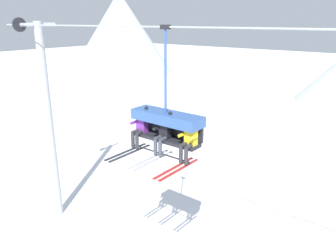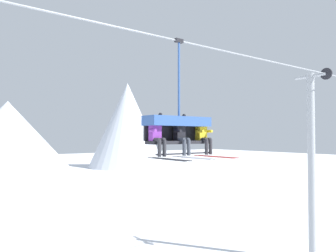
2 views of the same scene
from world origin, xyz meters
name	(u,v)px [view 1 (image 1 of 2)]	position (x,y,z in m)	size (l,w,h in m)	color
mountain_peak_west	(120,33)	(-39.15, 34.66, 7.08)	(18.76, 18.76, 14.15)	silver
lift_tower_near	(49,121)	(-7.59, -0.02, 4.86)	(0.36, 1.88, 9.38)	#9EA3A8
lift_cable	(189,27)	(0.70, -0.80, 9.10)	(18.58, 0.05, 0.05)	#9EA3A8
chairlift_chair	(167,121)	(-0.05, -0.73, 6.47)	(2.25, 0.74, 3.58)	#232328
skier_purple	(140,127)	(-0.96, -0.94, 6.17)	(0.48, 1.70, 1.34)	purple
skier_black	(163,133)	(-0.05, -0.94, 6.17)	(0.48, 1.70, 1.34)	black
skier_yellow	(188,140)	(0.86, -0.95, 6.15)	(0.46, 1.70, 1.23)	yellow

